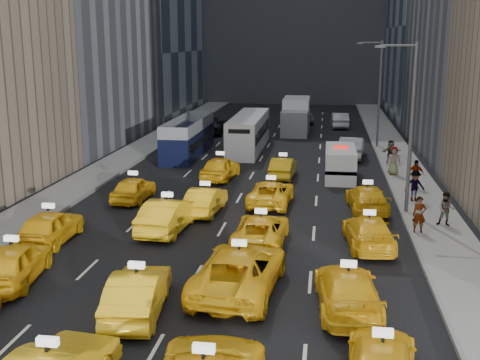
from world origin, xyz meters
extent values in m
plane|color=black|center=(0.00, 0.00, 0.00)|extent=(160.00, 160.00, 0.00)
cube|color=gray|center=(-10.50, 25.00, 0.07)|extent=(3.00, 90.00, 0.15)
cube|color=gray|center=(10.50, 25.00, 0.07)|extent=(3.00, 90.00, 0.15)
cube|color=slate|center=(-9.05, 25.00, 0.09)|extent=(0.15, 90.00, 0.18)
cube|color=slate|center=(9.05, 25.00, 0.09)|extent=(0.15, 90.00, 0.18)
cylinder|color=#595B60|center=(9.30, 12.00, 4.50)|extent=(0.20, 0.20, 9.00)
cylinder|color=#595B60|center=(8.40, 12.00, 8.80)|extent=(1.80, 0.12, 0.12)
cube|color=slate|center=(7.50, 12.00, 8.75)|extent=(0.50, 0.22, 0.12)
cylinder|color=#595B60|center=(9.30, 32.00, 4.50)|extent=(0.20, 0.20, 9.00)
cylinder|color=#595B60|center=(8.40, 32.00, 8.80)|extent=(1.80, 0.12, 0.12)
cube|color=slate|center=(7.50, 32.00, 8.75)|extent=(0.50, 0.22, 0.12)
imported|color=yellow|center=(-6.75, 0.34, 0.78)|extent=(2.44, 4.80, 1.56)
imported|color=yellow|center=(-1.22, -1.59, 0.77)|extent=(2.14, 4.84, 1.55)
imported|color=yellow|center=(1.91, 0.76, 0.84)|extent=(3.28, 6.24, 1.67)
imported|color=yellow|center=(5.82, -0.26, 0.73)|extent=(2.46, 5.21, 1.47)
imported|color=yellow|center=(-7.43, 4.91, 0.77)|extent=(1.87, 4.56, 1.55)
imported|color=yellow|center=(-2.55, 7.38, 0.81)|extent=(2.07, 5.02, 1.62)
imported|color=yellow|center=(2.13, 6.05, 0.68)|extent=(2.36, 4.94, 1.36)
imported|color=yellow|center=(6.96, 6.42, 0.70)|extent=(2.40, 4.96, 1.39)
imported|color=yellow|center=(-5.96, 12.58, 0.71)|extent=(1.82, 4.22, 1.42)
imported|color=yellow|center=(-1.36, 10.71, 0.71)|extent=(1.78, 4.37, 1.41)
imported|color=yellow|center=(1.97, 12.87, 0.67)|extent=(2.49, 4.96, 1.35)
imported|color=yellow|center=(7.26, 12.39, 0.69)|extent=(2.37, 4.89, 1.37)
imported|color=yellow|center=(-1.95, 18.66, 0.77)|extent=(2.35, 4.70, 1.54)
imported|color=yellow|center=(2.14, 19.70, 0.68)|extent=(1.66, 4.22, 1.37)
cube|color=silver|center=(5.95, 20.03, 1.03)|extent=(1.98, 5.16, 2.06)
cylinder|color=black|center=(5.11, 18.35, 0.41)|extent=(0.28, 0.83, 0.83)
cylinder|color=black|center=(6.78, 18.35, 0.41)|extent=(0.28, 0.83, 0.83)
cylinder|color=black|center=(5.11, 21.71, 0.41)|extent=(0.28, 0.83, 0.83)
cylinder|color=black|center=(6.78, 21.71, 0.41)|extent=(0.28, 0.83, 0.83)
cube|color=navy|center=(5.95, 20.03, 0.89)|extent=(2.02, 5.16, 0.23)
cube|color=red|center=(5.95, 20.03, 2.14)|extent=(0.94, 0.33, 0.15)
cube|color=black|center=(-5.95, 26.65, 1.45)|extent=(2.45, 10.00, 2.90)
cylinder|color=black|center=(-6.93, 22.57, 0.55)|extent=(0.28, 1.10, 1.10)
cylinder|color=black|center=(-4.96, 22.57, 0.55)|extent=(0.28, 1.10, 1.10)
cylinder|color=black|center=(-6.93, 30.73, 0.55)|extent=(0.28, 1.10, 1.10)
cylinder|color=black|center=(-4.96, 30.73, 0.55)|extent=(0.28, 1.10, 1.10)
cube|color=silver|center=(-1.48, 29.76, 1.45)|extent=(2.90, 11.33, 2.90)
cylinder|color=black|center=(-2.50, 25.05, 0.55)|extent=(0.28, 1.10, 1.10)
cylinder|color=black|center=(-0.46, 25.05, 0.55)|extent=(0.28, 1.10, 1.10)
cylinder|color=black|center=(-2.50, 34.47, 0.55)|extent=(0.28, 1.10, 1.10)
cylinder|color=black|center=(-0.46, 34.47, 0.55)|extent=(0.28, 1.10, 1.10)
cube|color=silver|center=(1.96, 39.61, 1.69)|extent=(2.67, 7.45, 3.38)
cylinder|color=black|center=(0.84, 36.81, 0.55)|extent=(0.28, 1.10, 1.10)
cylinder|color=black|center=(3.08, 36.81, 0.55)|extent=(0.28, 1.10, 1.10)
cylinder|color=black|center=(0.84, 42.42, 0.55)|extent=(0.28, 1.10, 1.10)
cylinder|color=black|center=(3.08, 42.42, 0.55)|extent=(0.28, 1.10, 1.10)
imported|color=#B6B9BF|center=(6.96, 27.27, 0.83)|extent=(2.26, 5.21, 1.67)
imported|color=black|center=(-6.18, 38.03, 0.81)|extent=(2.81, 5.88, 1.62)
imported|color=gray|center=(2.38, 47.06, 0.77)|extent=(2.63, 5.49, 1.54)
imported|color=black|center=(-2.00, 42.08, 0.84)|extent=(2.20, 4.99, 1.67)
imported|color=#AFB2B7|center=(6.35, 43.82, 0.79)|extent=(1.87, 4.84, 1.57)
imported|color=gray|center=(9.42, 8.41, 1.02)|extent=(0.65, 0.44, 1.75)
imported|color=gray|center=(10.88, 9.67, 0.99)|extent=(0.91, 0.65, 1.69)
imported|color=gray|center=(10.00, 14.18, 1.04)|extent=(1.22, 0.66, 1.78)
imported|color=gray|center=(10.45, 17.27, 1.04)|extent=(1.07, 0.54, 1.78)
imported|color=gray|center=(9.53, 21.03, 1.11)|extent=(0.95, 0.53, 1.92)
imported|color=gray|center=(9.74, 25.13, 0.98)|extent=(1.59, 0.94, 1.65)
camera|label=1|loc=(4.88, -19.80, 9.16)|focal=45.00mm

